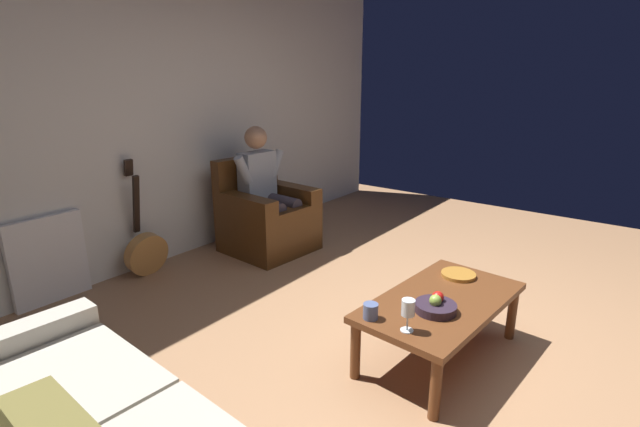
{
  "coord_description": "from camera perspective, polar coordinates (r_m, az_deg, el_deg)",
  "views": [
    {
      "loc": [
        2.75,
        0.79,
        1.7
      ],
      "look_at": [
        0.04,
        -1.26,
        0.68
      ],
      "focal_mm": 26.14,
      "sensor_mm": 36.0,
      "label": 1
    }
  ],
  "objects": [
    {
      "name": "guitar",
      "position": [
        4.36,
        -20.55,
        -4.21
      ],
      "size": [
        0.38,
        0.23,
        1.02
      ],
      "color": "#B87F40",
      "rests_on": "ground"
    },
    {
      "name": "wine_glass_near",
      "position": [
        2.53,
        10.73,
        -11.5
      ],
      "size": [
        0.07,
        0.07,
        0.18
      ],
      "color": "silver",
      "rests_on": "coffee_table"
    },
    {
      "name": "armchair",
      "position": [
        4.67,
        -6.62,
        -0.58
      ],
      "size": [
        0.81,
        0.8,
        0.92
      ],
      "rotation": [
        0.0,
        0.0,
        -0.07
      ],
      "color": "#482910",
      "rests_on": "ground"
    },
    {
      "name": "wall_back",
      "position": [
        4.64,
        -16.7,
        11.72
      ],
      "size": [
        6.2,
        0.06,
        2.71
      ],
      "primitive_type": "cube",
      "color": "silver",
      "rests_on": "ground"
    },
    {
      "name": "radiator",
      "position": [
        4.14,
        -30.32,
        -4.94
      ],
      "size": [
        0.56,
        0.06,
        0.68
      ],
      "primitive_type": "cube",
      "color": "white",
      "rests_on": "ground"
    },
    {
      "name": "candle_jar",
      "position": [
        2.65,
        6.22,
        -11.8
      ],
      "size": [
        0.08,
        0.08,
        0.09
      ],
      "primitive_type": "cylinder",
      "color": "slate",
      "rests_on": "coffee_table"
    },
    {
      "name": "ground_plane",
      "position": [
        3.33,
        18.7,
        -15.04
      ],
      "size": [
        6.97,
        6.97,
        0.0
      ],
      "primitive_type": "plane",
      "color": "#A27551"
    },
    {
      "name": "fruit_bowl",
      "position": [
        2.8,
        13.98,
        -10.91
      ],
      "size": [
        0.24,
        0.24,
        0.11
      ],
      "color": "#2C202E",
      "rests_on": "coffee_table"
    },
    {
      "name": "person_seated",
      "position": [
        4.57,
        -6.61,
        3.36
      ],
      "size": [
        0.63,
        0.62,
        1.23
      ],
      "rotation": [
        0.0,
        0.0,
        -0.07
      ],
      "color": "#939BA5",
      "rests_on": "ground"
    },
    {
      "name": "coffee_table",
      "position": [
        2.98,
        14.62,
        -10.93
      ],
      "size": [
        1.18,
        0.7,
        0.4
      ],
      "rotation": [
        0.0,
        0.0,
        -0.08
      ],
      "color": "brown",
      "rests_on": "ground"
    },
    {
      "name": "decorative_dish",
      "position": [
        3.29,
        16.59,
        -7.18
      ],
      "size": [
        0.23,
        0.23,
        0.02
      ],
      "primitive_type": "cylinder",
      "color": "#A96F29",
      "rests_on": "coffee_table"
    }
  ]
}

